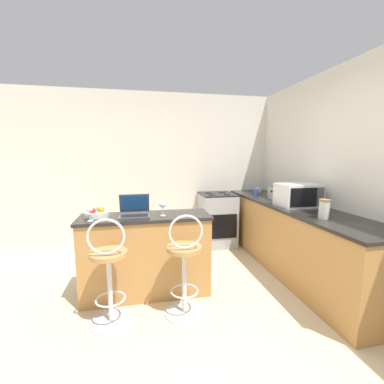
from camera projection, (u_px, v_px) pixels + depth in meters
ground_plane at (189, 330)px, 2.30m from camera, size 20.00×20.00×0.00m
wall_back at (162, 170)px, 4.48m from camera, size 12.00×0.06×2.60m
breakfast_bar at (146, 255)px, 2.86m from camera, size 1.41×0.48×0.90m
counter_right at (291, 237)px, 3.48m from camera, size 0.68×2.94×0.90m
bar_stool_near at (109, 275)px, 2.32m from camera, size 0.40×0.40×1.02m
bar_stool_far at (185, 268)px, 2.46m from camera, size 0.40×0.40×1.02m
laptop at (135, 210)px, 2.80m from camera, size 0.33×0.28×0.23m
microwave at (298, 195)px, 3.28m from camera, size 0.50×0.37×0.29m
toaster at (279, 193)px, 3.78m from camera, size 0.23×0.27×0.18m
stove_range at (217, 219)px, 4.44m from camera, size 0.57×0.61×0.91m
mug_white at (258, 190)px, 4.44m from camera, size 0.10×0.08×0.09m
mug_blue at (255, 192)px, 4.22m from camera, size 0.09×0.08×0.10m
storage_jar at (324, 209)px, 2.65m from camera, size 0.11×0.11×0.20m
wine_glass_tall at (163, 205)px, 2.77m from camera, size 0.07×0.07×0.16m
fruit_bowl at (97, 213)px, 2.73m from camera, size 0.25×0.25×0.11m
wine_glass_short at (90, 210)px, 2.54m from camera, size 0.07×0.07×0.16m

